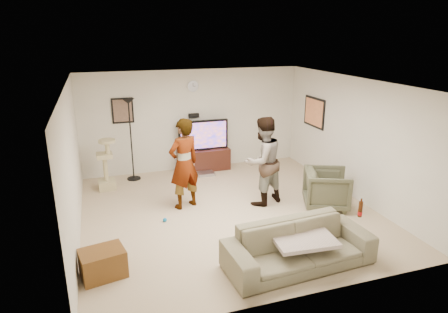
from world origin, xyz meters
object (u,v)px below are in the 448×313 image
object	(u,v)px
sofa	(299,246)
beer_bottle	(360,209)
cat_tree	(105,164)
floor_lamp	(131,140)
tv_stand	(204,160)
armchair	(327,189)
side_table	(103,263)
person_left	(184,164)
person_right	(263,161)
tv	(203,135)

from	to	relation	value
sofa	beer_bottle	xyz separation A→B (m)	(1.03, 0.00, 0.45)
cat_tree	sofa	xyz separation A→B (m)	(2.61, -4.04, -0.25)
floor_lamp	tv_stand	bearing A→B (deg)	3.70
armchair	side_table	bearing A→B (deg)	126.95
floor_lamp	cat_tree	world-z (taller)	floor_lamp
cat_tree	armchair	bearing A→B (deg)	-29.65
sofa	side_table	world-z (taller)	sofa
tv_stand	person_left	distance (m)	2.31
person_left	sofa	distance (m)	2.88
tv_stand	beer_bottle	size ratio (longest dim) A/B	5.20
person_left	armchair	size ratio (longest dim) A/B	2.13
person_left	beer_bottle	size ratio (longest dim) A/B	7.27
person_right	side_table	xyz separation A→B (m)	(-3.18, -1.62, -0.70)
person_left	side_table	world-z (taller)	person_left
cat_tree	person_left	bearing A→B (deg)	-45.20
tv_stand	tv	xyz separation A→B (m)	(0.00, 0.00, 0.64)
tv	floor_lamp	xyz separation A→B (m)	(-1.77, -0.11, 0.05)
floor_lamp	person_right	xyz separation A→B (m)	(2.36, -2.21, -0.06)
armchair	person_left	bearing A→B (deg)	95.03
person_right	side_table	world-z (taller)	person_right
person_right	armchair	xyz separation A→B (m)	(1.15, -0.58, -0.51)
tv	beer_bottle	world-z (taller)	tv
cat_tree	person_left	distance (m)	2.10
beer_bottle	armchair	world-z (taller)	beer_bottle
sofa	side_table	bearing A→B (deg)	163.42
tv_stand	person_right	world-z (taller)	person_right
person_right	sofa	bearing A→B (deg)	61.14
floor_lamp	armchair	size ratio (longest dim) A/B	2.26
tv	beer_bottle	size ratio (longest dim) A/B	5.01
cat_tree	armchair	distance (m)	4.76
floor_lamp	sofa	bearing A→B (deg)	-66.15
side_table	beer_bottle	bearing A→B (deg)	-9.48
cat_tree	sofa	bearing A→B (deg)	-57.16
tv	beer_bottle	xyz separation A→B (m)	(1.24, -4.59, -0.14)
tv	person_right	world-z (taller)	person_right
cat_tree	sofa	size ratio (longest dim) A/B	0.51
armchair	beer_bottle	bearing A→B (deg)	-173.22
sofa	armchair	distance (m)	2.28
tv	person_right	distance (m)	2.40
tv	side_table	size ratio (longest dim) A/B	2.05
person_left	armchair	bearing A→B (deg)	140.07
floor_lamp	armchair	xyz separation A→B (m)	(3.51, -2.79, -0.58)
floor_lamp	cat_tree	xyz separation A→B (m)	(-0.63, -0.43, -0.39)
person_right	beer_bottle	world-z (taller)	person_right
tv	armchair	world-z (taller)	tv
cat_tree	person_right	bearing A→B (deg)	-30.78
person_right	side_table	size ratio (longest dim) A/B	2.95
floor_lamp	sofa	size ratio (longest dim) A/B	0.86
sofa	floor_lamp	bearing A→B (deg)	110.13
floor_lamp	side_table	bearing A→B (deg)	-102.04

